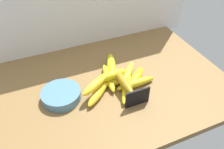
{
  "coord_description": "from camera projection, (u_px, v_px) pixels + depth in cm",
  "views": [
    {
      "loc": [
        -31.71,
        -73.74,
        76.23
      ],
      "look_at": [
        0.11,
        0.77,
        8.0
      ],
      "focal_mm": 36.67,
      "sensor_mm": 36.0,
      "label": 1
    }
  ],
  "objects": [
    {
      "name": "banana_7",
      "position": [
        136.0,
        77.0,
        1.09
      ],
      "size": [
        14.51,
        13.63,
        4.01
      ],
      "primitive_type": "ellipsoid",
      "rotation": [
        0.0,
        0.0,
        3.87
      ],
      "color": "yellow",
      "rests_on": "counter_top"
    },
    {
      "name": "counter_top",
      "position": [
        112.0,
        86.0,
        1.1
      ],
      "size": [
        110.0,
        76.0,
        3.0
      ],
      "primitive_type": "cube",
      "color": "brown",
      "rests_on": "ground"
    },
    {
      "name": "banana_9",
      "position": [
        95.0,
        85.0,
        0.99
      ],
      "size": [
        15.54,
        11.36,
        3.83
      ],
      "primitive_type": "ellipsoid",
      "rotation": [
        0.0,
        0.0,
        3.68
      ],
      "color": "yellow",
      "rests_on": "banana_4"
    },
    {
      "name": "banana_6",
      "position": [
        136.0,
        83.0,
        1.06
      ],
      "size": [
        19.4,
        4.22,
        3.73
      ],
      "primitive_type": "ellipsoid",
      "rotation": [
        0.0,
        0.0,
        0.03
      ],
      "color": "gold",
      "rests_on": "counter_top"
    },
    {
      "name": "banana_8",
      "position": [
        111.0,
        75.0,
        1.05
      ],
      "size": [
        15.48,
        5.2,
        4.19
      ],
      "primitive_type": "ellipsoid",
      "rotation": [
        0.0,
        0.0,
        6.35
      ],
      "color": "yellow",
      "rests_on": "banana_5"
    },
    {
      "name": "banana_1",
      "position": [
        127.0,
        88.0,
        1.04
      ],
      "size": [
        13.8,
        18.65,
        3.55
      ],
      "primitive_type": "ellipsoid",
      "rotation": [
        0.0,
        0.0,
        1.0
      ],
      "color": "yellow",
      "rests_on": "counter_top"
    },
    {
      "name": "chalkboard_sign",
      "position": [
        137.0,
        98.0,
        0.96
      ],
      "size": [
        11.0,
        1.8,
        8.4
      ],
      "color": "black",
      "rests_on": "counter_top"
    },
    {
      "name": "banana_10",
      "position": [
        123.0,
        81.0,
        1.02
      ],
      "size": [
        3.89,
        19.89,
        3.66
      ],
      "primitive_type": "ellipsoid",
      "rotation": [
        0.0,
        0.0,
        1.58
      ],
      "color": "#9D7719",
      "rests_on": "banana_1"
    },
    {
      "name": "banana_0",
      "position": [
        111.0,
        66.0,
        1.15
      ],
      "size": [
        11.15,
        20.51,
        4.38
      ],
      "primitive_type": "ellipsoid",
      "rotation": [
        0.0,
        0.0,
        4.36
      ],
      "color": "#CECE1E",
      "rests_on": "counter_top"
    },
    {
      "name": "banana_5",
      "position": [
        114.0,
        82.0,
        1.07
      ],
      "size": [
        20.26,
        6.49,
        3.3
      ],
      "primitive_type": "ellipsoid",
      "rotation": [
        0.0,
        0.0,
        6.12
      ],
      "color": "yellow",
      "rests_on": "counter_top"
    },
    {
      "name": "fruit_bowl",
      "position": [
        61.0,
        95.0,
        1.0
      ],
      "size": [
        17.24,
        17.24,
        4.05
      ],
      "primitive_type": "cylinder",
      "color": "teal",
      "rests_on": "counter_top"
    },
    {
      "name": "banana_2",
      "position": [
        128.0,
        74.0,
        1.11
      ],
      "size": [
        15.56,
        16.91,
        3.64
      ],
      "primitive_type": "ellipsoid",
      "rotation": [
        0.0,
        0.0,
        3.99
      ],
      "color": "gold",
      "rests_on": "counter_top"
    },
    {
      "name": "banana_4",
      "position": [
        99.0,
        92.0,
        1.01
      ],
      "size": [
        16.53,
        15.7,
        4.0
      ],
      "primitive_type": "ellipsoid",
      "rotation": [
        0.0,
        0.0,
        3.89
      ],
      "color": "yellow",
      "rests_on": "counter_top"
    },
    {
      "name": "banana_3",
      "position": [
        108.0,
        78.0,
        1.09
      ],
      "size": [
        6.72,
        20.44,
        3.68
      ],
      "primitive_type": "ellipsoid",
      "rotation": [
        0.0,
        0.0,
        4.56
      ],
      "color": "yellow",
      "rests_on": "counter_top"
    }
  ]
}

